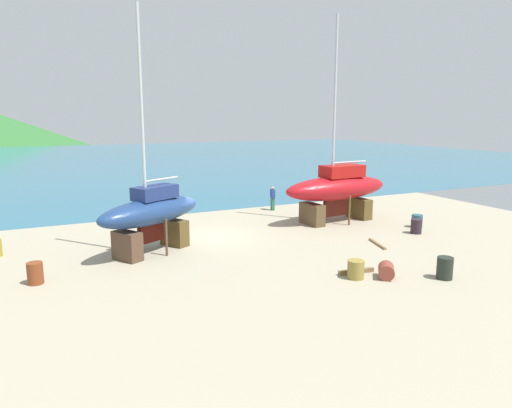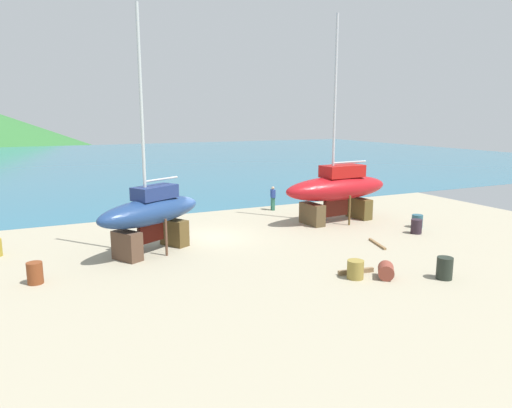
# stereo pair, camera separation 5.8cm
# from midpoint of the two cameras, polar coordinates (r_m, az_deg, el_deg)

# --- Properties ---
(ground_plane) EXTENTS (43.15, 43.15, 0.00)m
(ground_plane) POSITION_cam_midpoint_polar(r_m,az_deg,el_deg) (21.94, -2.33, -6.64)
(ground_plane) COLOR tan
(sea_water) EXTENTS (138.35, 81.48, 0.01)m
(sea_water) POSITION_cam_midpoint_polar(r_m,az_deg,el_deg) (71.56, -18.89, 4.90)
(sea_water) COLOR #2A6A85
(sea_water) RESTS_ON ground
(sailboat_large_starboard) EXTENTS (7.63, 2.80, 12.37)m
(sailboat_large_starboard) POSITION_cam_midpoint_polar(r_m,az_deg,el_deg) (29.56, 9.80, 1.88)
(sailboat_large_starboard) COLOR brown
(sailboat_large_starboard) RESTS_ON ground
(sailboat_small_center) EXTENTS (6.15, 4.53, 11.44)m
(sailboat_small_center) POSITION_cam_midpoint_polar(r_m,az_deg,el_deg) (23.00, -12.68, -1.08)
(sailboat_small_center) COLOR brown
(sailboat_small_center) RESTS_ON ground
(worker) EXTENTS (0.31, 0.47, 1.68)m
(worker) POSITION_cam_midpoint_polar(r_m,az_deg,el_deg) (32.77, 1.99, 0.75)
(worker) COLOR #2D6A52
(worker) RESTS_ON ground
(barrel_tipped_center) EXTENTS (1.03, 1.06, 0.64)m
(barrel_tipped_center) POSITION_cam_midpoint_polar(r_m,az_deg,el_deg) (20.00, 15.49, -7.82)
(barrel_tipped_center) COLOR brown
(barrel_tipped_center) RESTS_ON ground
(barrel_rust_mid) EXTENTS (0.75, 0.75, 0.81)m
(barrel_rust_mid) POSITION_cam_midpoint_polar(r_m,az_deg,el_deg) (27.86, 18.86, -2.59)
(barrel_rust_mid) COLOR #2D202A
(barrel_rust_mid) RESTS_ON ground
(barrel_rust_near) EXTENTS (0.79, 0.79, 0.91)m
(barrel_rust_near) POSITION_cam_midpoint_polar(r_m,az_deg,el_deg) (20.65, 21.92, -7.24)
(barrel_rust_near) COLOR #222A22
(barrel_rust_near) RESTS_ON ground
(barrel_by_slipway) EXTENTS (0.78, 0.78, 0.76)m
(barrel_by_slipway) POSITION_cam_midpoint_polar(r_m,az_deg,el_deg) (19.66, 11.96, -7.79)
(barrel_by_slipway) COLOR olive
(barrel_by_slipway) RESTS_ON ground
(barrel_tar_black) EXTENTS (0.84, 0.84, 0.87)m
(barrel_tar_black) POSITION_cam_midpoint_polar(r_m,az_deg,el_deg) (20.58, -25.36, -7.62)
(barrel_tar_black) COLOR brown
(barrel_tar_black) RESTS_ON ground
(barrel_ochre) EXTENTS (0.82, 0.82, 0.76)m
(barrel_ochre) POSITION_cam_midpoint_polar(r_m,az_deg,el_deg) (29.41, 18.95, -1.97)
(barrel_ochre) COLOR #2A5564
(barrel_ochre) RESTS_ON ground
(timber_short_cross) EXTENTS (0.68, 1.90, 0.10)m
(timber_short_cross) POSITION_cam_midpoint_polar(r_m,az_deg,el_deg) (24.95, 14.47, -4.71)
(timber_short_cross) COLOR olive
(timber_short_cross) RESTS_ON ground
(timber_short_skew) EXTENTS (1.63, 0.38, 0.19)m
(timber_short_skew) POSITION_cam_midpoint_polar(r_m,az_deg,el_deg) (20.34, 12.01, -8.01)
(timber_short_skew) COLOR olive
(timber_short_skew) RESTS_ON ground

